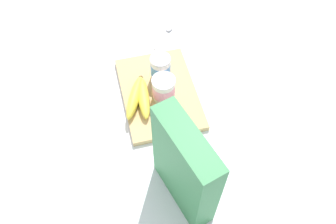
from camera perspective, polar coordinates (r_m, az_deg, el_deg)
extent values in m
plane|color=white|center=(1.12, -1.44, 2.81)|extent=(2.40, 2.40, 0.00)
cube|color=tan|center=(1.12, -1.45, 3.10)|extent=(0.33, 0.23, 0.02)
cube|color=#38844C|center=(0.83, 2.72, -9.24)|extent=(0.21, 0.11, 0.29)
cylinder|color=white|center=(1.11, -1.23, 7.12)|extent=(0.06, 0.06, 0.08)
cylinder|color=#5193D1|center=(1.11, -1.23, 7.12)|extent=(0.06, 0.06, 0.05)
cylinder|color=silver|center=(1.08, -1.27, 8.66)|extent=(0.06, 0.06, 0.00)
cylinder|color=white|center=(1.06, -0.71, 3.73)|extent=(0.07, 0.07, 0.08)
cylinder|color=pink|center=(1.06, -0.71, 3.73)|extent=(0.07, 0.07, 0.04)
cylinder|color=silver|center=(1.03, -0.73, 5.17)|extent=(0.07, 0.07, 0.00)
ellipsoid|color=yellow|center=(1.07, -5.47, 2.40)|extent=(0.16, 0.10, 0.04)
ellipsoid|color=yellow|center=(1.07, -4.03, 2.40)|extent=(0.16, 0.05, 0.03)
cylinder|color=brown|center=(1.13, -4.45, 5.37)|extent=(0.01, 0.01, 0.02)
cylinder|color=silver|center=(1.29, -1.04, 11.83)|extent=(0.09, 0.08, 0.01)
ellipsoid|color=silver|center=(1.32, 0.20, 13.52)|extent=(0.04, 0.04, 0.01)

